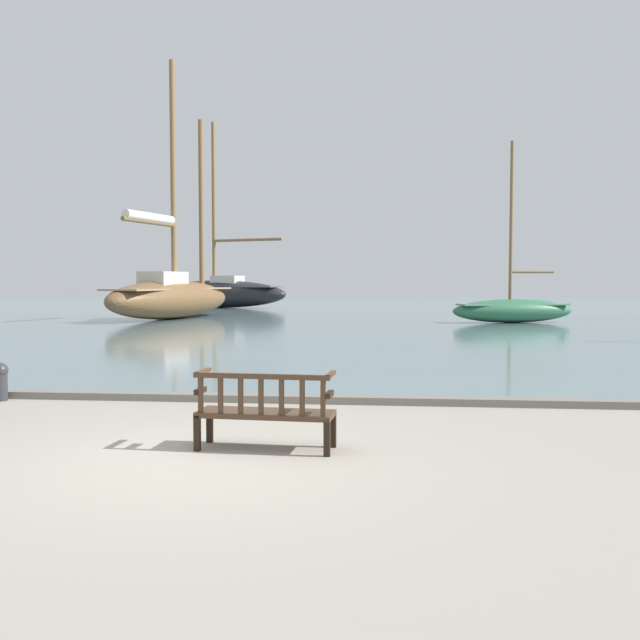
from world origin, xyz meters
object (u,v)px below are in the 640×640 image
Objects in this scene: park_bench at (265,410)px; mooring_bollard at (0,379)px; sailboat_mid_starboard at (513,309)px; sailboat_far_port at (218,292)px; sailboat_nearest_port at (171,294)px.

mooring_bollard is at bearing 149.41° from park_bench.
sailboat_far_port is (-17.46, 15.99, 0.48)m from sailboat_mid_starboard.
sailboat_mid_starboard reaches higher than park_bench.
sailboat_nearest_port reaches higher than sailboat_mid_starboard.
park_bench is at bearing -30.59° from mooring_bollard.
park_bench is at bearing -70.26° from sailboat_nearest_port.
sailboat_far_port reaches higher than mooring_bollard.
sailboat_mid_starboard is (6.88, 24.49, 0.23)m from park_bench.
mooring_bollard is (4.46, -23.28, -0.93)m from sailboat_nearest_port.
sailboat_nearest_port is 20.09× the size of mooring_bollard.
park_bench is at bearing -105.69° from sailboat_mid_starboard.
sailboat_far_port is (-10.58, 40.47, 0.70)m from park_bench.
sailboat_mid_starboard is at bearing -6.04° from sailboat_nearest_port.
sailboat_mid_starboard is 16.38m from sailboat_nearest_port.
sailboat_mid_starboard is 12.78× the size of mooring_bollard.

